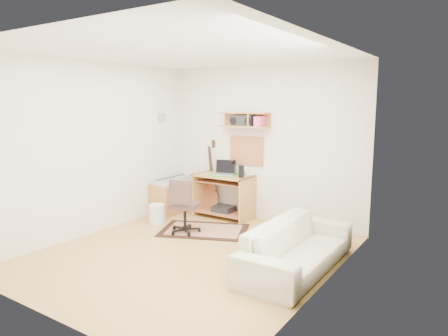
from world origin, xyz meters
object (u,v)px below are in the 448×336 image
Objects in this scene: desk at (224,196)px; task_chair at (185,206)px; printer at (294,224)px; cabinet at (174,197)px; sofa at (298,238)px.

task_chair is at bearing -90.39° from desk.
task_chair reaches higher than printer.
printer is at bearing 20.55° from task_chair.
cabinet is at bearing -169.86° from desk.
sofa is (1.99, -0.33, -0.05)m from task_chair.
cabinet is at bearing 118.65° from task_chair.
printer is at bearing 0.90° from desk.
desk reaches higher than printer.
task_chair is 0.95× the size of cabinet.
task_chair is 0.44× the size of sofa.
cabinet is at bearing 67.59° from sofa.
sofa is at bearing -28.22° from task_chair.
sofa reaches higher than cabinet.
desk is 1.00m from cabinet.
cabinet is 0.47× the size of sofa.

